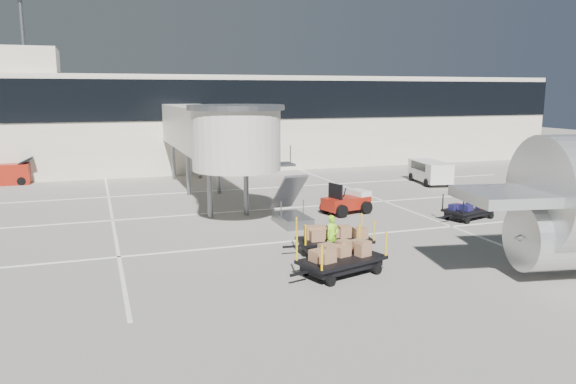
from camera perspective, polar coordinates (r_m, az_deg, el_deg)
name	(u,v)px	position (r m, az deg, el deg)	size (l,w,h in m)	color
ground	(361,248)	(24.61, 7.46, -5.63)	(140.00, 140.00, 0.00)	gray
lane_markings	(279,207)	(32.77, -0.89, -1.55)	(40.00, 30.00, 0.02)	white
terminal	(212,120)	(52.18, -7.74, 7.26)	(64.00, 12.11, 15.20)	silver
jet_bridge	(212,132)	(34.16, -7.77, 6.08)	(5.70, 20.40, 6.03)	beige
baggage_tug	(347,202)	(31.22, 6.02, -1.03)	(2.89, 2.26, 1.74)	maroon
suitcase_cart	(468,210)	(31.16, 17.81, -1.71)	(3.63, 2.21, 1.39)	black
box_cart_near	(343,258)	(20.95, 5.63, -6.69)	(4.01, 2.44, 1.54)	black
box_cart_far	(330,240)	(23.48, 4.31, -4.84)	(3.81, 1.77, 1.47)	black
ground_worker	(332,236)	(23.10, 4.52, -4.44)	(0.62, 0.41, 1.71)	#91F319
minivan	(429,170)	(42.52, 14.17, 2.17)	(2.47, 4.53, 1.63)	white
belt_loader	(2,174)	(45.65, -27.06, 1.61)	(4.14, 1.78, 1.97)	maroon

